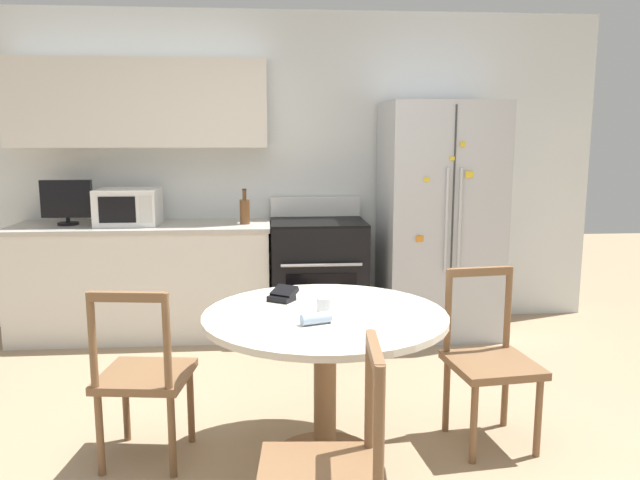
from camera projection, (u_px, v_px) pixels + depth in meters
name	position (u px, v px, depth m)	size (l,w,h in m)	color
back_wall	(255.00, 154.00, 5.19)	(5.20, 0.44, 2.60)	silver
kitchen_counter	(144.00, 280.00, 4.98)	(2.02, 0.64, 0.90)	silver
refrigerator	(439.00, 219.00, 5.01)	(0.89, 0.78, 1.85)	#B2B5BA
oven_range	(318.00, 276.00, 5.06)	(0.75, 0.68, 1.08)	black
microwave	(129.00, 207.00, 4.88)	(0.47, 0.40, 0.28)	white
countertop_tv	(67.00, 201.00, 4.85)	(0.39, 0.16, 0.35)	black
counter_bottle	(245.00, 211.00, 4.92)	(0.08, 0.08, 0.28)	brown
dining_table	(325.00, 344.00, 3.00)	(1.17, 1.17, 0.76)	beige
dining_chair_near	(327.00, 475.00, 2.16)	(0.45, 0.45, 0.90)	brown
dining_chair_right	(490.00, 362.00, 3.23)	(0.46, 0.46, 0.90)	brown
dining_chair_left	(144.00, 377.00, 3.03)	(0.47, 0.47, 0.90)	brown
candle_glass	(325.00, 306.00, 2.96)	(0.08, 0.08, 0.08)	silver
folded_napkin	(316.00, 318.00, 2.79)	(0.15, 0.10, 0.05)	#A3BCDB
wallet	(283.00, 295.00, 3.19)	(0.17, 0.17, 0.07)	black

